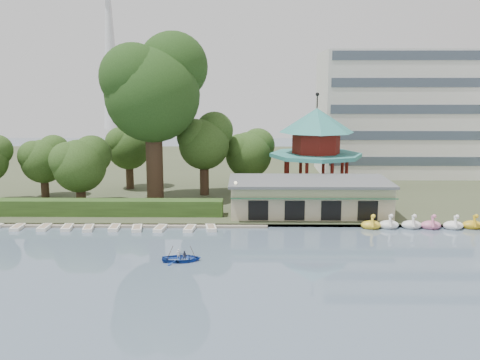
{
  "coord_description": "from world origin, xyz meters",
  "views": [
    {
      "loc": [
        2.68,
        -39.06,
        15.51
      ],
      "look_at": [
        2.0,
        18.0,
        5.0
      ],
      "focal_mm": 40.0,
      "sensor_mm": 36.0,
      "label": 1
    }
  ],
  "objects_px": {
    "rowboat_with_passengers": "(182,256)",
    "dock": "(112,225)",
    "pavilion": "(316,143)",
    "boathouse": "(309,196)",
    "big_tree": "(154,86)"
  },
  "relations": [
    {
      "from": "pavilion",
      "to": "dock",
      "type": "bearing_deg",
      "value": -148.34
    },
    {
      "from": "dock",
      "to": "boathouse",
      "type": "xyz_separation_m",
      "value": [
        22.0,
        4.77,
        2.25
      ]
    },
    {
      "from": "boathouse",
      "to": "pavilion",
      "type": "distance_m",
      "value": 11.43
    },
    {
      "from": "boathouse",
      "to": "pavilion",
      "type": "bearing_deg",
      "value": 78.72
    },
    {
      "from": "rowboat_with_passengers",
      "to": "pavilion",
      "type": "bearing_deg",
      "value": 60.3
    },
    {
      "from": "dock",
      "to": "rowboat_with_passengers",
      "type": "xyz_separation_m",
      "value": [
        9.02,
        -11.46,
        0.37
      ]
    },
    {
      "from": "pavilion",
      "to": "big_tree",
      "type": "relative_size",
      "value": 0.63
    },
    {
      "from": "boathouse",
      "to": "big_tree",
      "type": "xyz_separation_m",
      "value": [
        -18.84,
        6.22,
        12.64
      ]
    },
    {
      "from": "dock",
      "to": "rowboat_with_passengers",
      "type": "distance_m",
      "value": 14.59
    },
    {
      "from": "boathouse",
      "to": "dock",
      "type": "bearing_deg",
      "value": -167.76
    },
    {
      "from": "boathouse",
      "to": "pavilion",
      "type": "relative_size",
      "value": 1.38
    },
    {
      "from": "boathouse",
      "to": "rowboat_with_passengers",
      "type": "bearing_deg",
      "value": -128.64
    },
    {
      "from": "dock",
      "to": "big_tree",
      "type": "distance_m",
      "value": 18.77
    },
    {
      "from": "dock",
      "to": "big_tree",
      "type": "xyz_separation_m",
      "value": [
        3.16,
        10.99,
        14.89
      ]
    },
    {
      "from": "rowboat_with_passengers",
      "to": "dock",
      "type": "bearing_deg",
      "value": 128.2
    }
  ]
}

